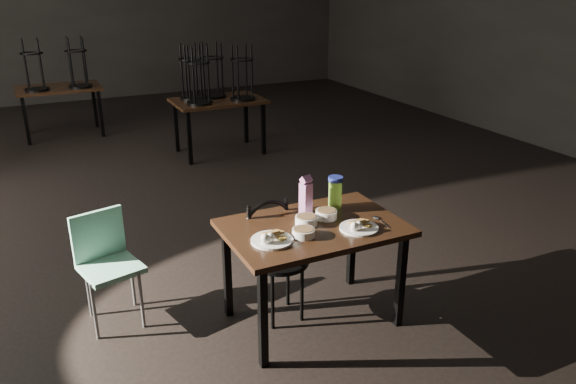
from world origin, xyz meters
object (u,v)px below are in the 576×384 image
main_table (313,236)px  bentwood_chair (276,251)px  water_bottle (335,192)px  school_chair (106,258)px  juice_carton (306,196)px

main_table → bentwood_chair: 0.33m
main_table → water_bottle: (0.29, 0.21, 0.20)m
bentwood_chair → school_chair: bentwood_chair is taller
main_table → water_bottle: bearing=36.0°
main_table → water_bottle: 0.41m
juice_carton → bentwood_chair: bearing=-179.2°
main_table → juice_carton: bearing=77.4°
juice_carton → water_bottle: 0.24m
juice_carton → bentwood_chair: juice_carton is taller
water_bottle → juice_carton: bearing=-179.9°
water_bottle → school_chair: (-1.58, 0.44, -0.38)m
main_table → bentwood_chair: (-0.19, 0.20, -0.17)m
water_bottle → school_chair: size_ratio=0.29×
water_bottle → school_chair: 1.68m
bentwood_chair → main_table: bearing=-51.6°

